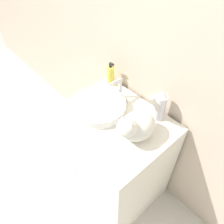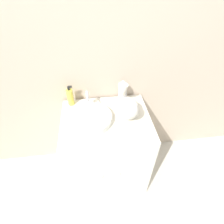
% 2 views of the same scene
% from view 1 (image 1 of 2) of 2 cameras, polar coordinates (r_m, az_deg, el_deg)
% --- Properties ---
extents(ground_plane, '(8.00, 8.00, 0.00)m').
position_cam_1_polar(ground_plane, '(1.96, -6.61, -22.77)').
color(ground_plane, beige).
extents(wall_back, '(6.00, 0.05, 2.50)m').
position_cam_1_polar(wall_back, '(1.30, 11.78, 18.89)').
color(wall_back, '#C6B29E').
rests_on(wall_back, ground_plane).
extents(vanity_cabinet, '(0.72, 0.59, 0.81)m').
position_cam_1_polar(vanity_cabinet, '(1.68, 0.17, -11.56)').
color(vanity_cabinet, silver).
rests_on(vanity_cabinet, ground_plane).
extents(sink_basin, '(0.36, 0.36, 0.06)m').
position_cam_1_polar(sink_basin, '(1.41, -3.59, 1.54)').
color(sink_basin, white).
rests_on(sink_basin, vanity_cabinet).
extents(faucet, '(0.19, 0.11, 0.16)m').
position_cam_1_polar(faucet, '(1.47, 1.84, 5.99)').
color(faucet, silver).
rests_on(faucet, vanity_cabinet).
extents(cat, '(0.18, 0.34, 0.24)m').
position_cam_1_polar(cat, '(1.21, 6.30, -3.54)').
color(cat, silver).
rests_on(cat, vanity_cabinet).
extents(soap_bottle, '(0.06, 0.05, 0.19)m').
position_cam_1_polar(soap_bottle, '(1.58, -0.41, 9.53)').
color(soap_bottle, '#EADB4C').
rests_on(soap_bottle, vanity_cabinet).
extents(spray_bottle, '(0.08, 0.08, 0.21)m').
position_cam_1_polar(spray_bottle, '(1.33, 12.37, 1.69)').
color(spray_bottle, silver).
rests_on(spray_bottle, vanity_cabinet).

